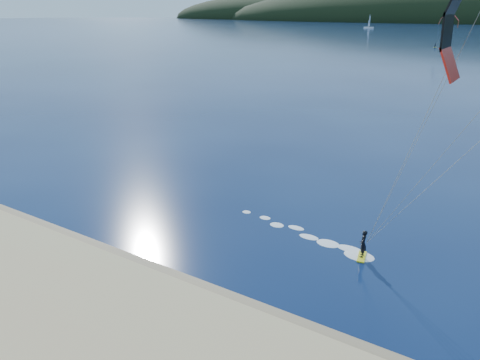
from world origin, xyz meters
name	(u,v)px	position (x,y,z in m)	size (l,w,h in m)	color
ground	(89,315)	(0.00, 0.00, 0.00)	(1800.00, 1800.00, 0.00)	#071438
wet_sand	(149,275)	(0.00, 4.50, 0.05)	(220.00, 2.50, 0.10)	olive
kitesurfer_far	(448,25)	(-18.10, 199.93, 9.39)	(9.50, 6.13, 11.90)	yellow
sailboat	(369,27)	(-117.33, 405.27, 0.90)	(8.55, 5.50, 12.15)	white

